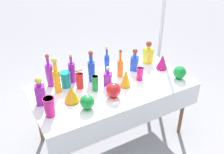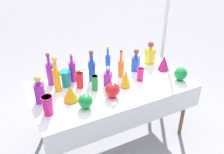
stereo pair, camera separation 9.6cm
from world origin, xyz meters
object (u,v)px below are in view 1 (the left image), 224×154
at_px(tall_bottle_1, 91,69).
at_px(slender_vase_2, 66,79).
at_px(slender_vase_0, 80,80).
at_px(fluted_vase_1, 162,62).
at_px(tall_bottle_2, 107,63).
at_px(canopy_pole, 161,34).
at_px(tall_bottle_5, 56,78).
at_px(round_bowl_1, 180,72).
at_px(slender_vase_1, 49,106).
at_px(round_bowl_0, 113,90).
at_px(square_decanter_1, 148,53).
at_px(slender_vase_4, 95,83).
at_px(cardboard_box_behind_left, 73,86).
at_px(tall_bottle_3, 120,67).
at_px(fluted_vase_2, 126,78).
at_px(round_bowl_2, 87,102).
at_px(tall_bottle_4, 72,71).
at_px(square_decanter_2, 40,92).
at_px(fluted_vase_0, 71,94).
at_px(tall_bottle_0, 50,74).
at_px(slender_vase_3, 140,73).
at_px(square_decanter_0, 135,61).
at_px(square_decanter_3, 108,78).

relative_size(tall_bottle_1, slender_vase_2, 2.05).
distance_m(slender_vase_0, fluted_vase_1, 1.05).
relative_size(tall_bottle_2, canopy_pole, 0.14).
relative_size(tall_bottle_5, round_bowl_1, 2.57).
xyz_separation_m(slender_vase_1, round_bowl_0, (0.65, -0.03, -0.02)).
xyz_separation_m(tall_bottle_5, round_bowl_0, (0.46, -0.37, -0.09)).
height_order(tall_bottle_1, square_decanter_1, tall_bottle_1).
xyz_separation_m(slender_vase_1, slender_vase_4, (0.55, 0.17, -0.01)).
relative_size(cardboard_box_behind_left, canopy_pole, 0.21).
distance_m(tall_bottle_5, slender_vase_0, 0.25).
distance_m(tall_bottle_3, fluted_vase_2, 0.23).
distance_m(slender_vase_4, round_bowl_2, 0.32).
xyz_separation_m(tall_bottle_4, square_decanter_1, (1.01, -0.03, -0.00)).
relative_size(square_decanter_2, fluted_vase_0, 1.77).
height_order(square_decanter_1, fluted_vase_0, square_decanter_1).
relative_size(tall_bottle_4, slender_vase_0, 2.02).
height_order(fluted_vase_0, fluted_vase_1, fluted_vase_1).
distance_m(tall_bottle_0, round_bowl_0, 0.72).
distance_m(square_decanter_2, slender_vase_3, 1.11).
height_order(round_bowl_1, cardboard_box_behind_left, round_bowl_1).
bearing_deg(slender_vase_3, round_bowl_2, -165.03).
bearing_deg(square_decanter_0, tall_bottle_1, 176.99).
relative_size(fluted_vase_0, round_bowl_1, 1.09).
distance_m(tall_bottle_3, square_decanter_1, 0.50).
bearing_deg(round_bowl_0, square_decanter_3, 74.55).
height_order(slender_vase_3, round_bowl_2, same).
bearing_deg(tall_bottle_5, fluted_vase_1, -5.96).
height_order(tall_bottle_0, slender_vase_3, tall_bottle_0).
bearing_deg(cardboard_box_behind_left, round_bowl_0, -91.63).
bearing_deg(square_decanter_3, slender_vase_4, -170.21).
distance_m(square_decanter_0, fluted_vase_1, 0.34).
height_order(tall_bottle_2, slender_vase_0, tall_bottle_2).
distance_m(slender_vase_1, fluted_vase_1, 1.48).
bearing_deg(tall_bottle_3, cardboard_box_behind_left, 103.24).
relative_size(tall_bottle_1, fluted_vase_0, 2.16).
xyz_separation_m(fluted_vase_0, fluted_vase_2, (0.61, -0.03, 0.02)).
height_order(tall_bottle_5, square_decanter_0, tall_bottle_5).
bearing_deg(square_decanter_2, tall_bottle_4, 29.82).
bearing_deg(tall_bottle_4, round_bowl_2, -96.31).
height_order(slender_vase_0, slender_vase_1, slender_vase_1).
distance_m(tall_bottle_5, square_decanter_3, 0.55).
bearing_deg(slender_vase_4, tall_bottle_4, 117.39).
relative_size(tall_bottle_5, slender_vase_0, 2.37).
height_order(round_bowl_2, cardboard_box_behind_left, round_bowl_2).
relative_size(tall_bottle_2, slender_vase_3, 2.29).
height_order(square_decanter_1, round_bowl_2, square_decanter_1).
distance_m(tall_bottle_4, slender_vase_2, 0.12).
height_order(slender_vase_1, fluted_vase_2, fluted_vase_2).
distance_m(square_decanter_3, round_bowl_1, 0.82).
distance_m(tall_bottle_0, square_decanter_2, 0.33).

